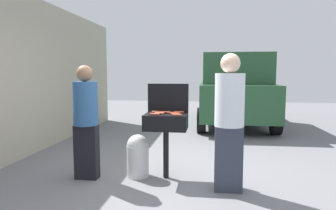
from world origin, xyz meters
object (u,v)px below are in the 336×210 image
(hot_dog_8, at_px, (176,114))
(person_left, at_px, (86,118))
(hot_dog_4, at_px, (174,113))
(hot_dog_7, at_px, (156,112))
(hot_dog_10, at_px, (179,112))
(parked_minivan, at_px, (233,90))
(hot_dog_0, at_px, (160,113))
(bbq_grill, at_px, (166,124))
(propane_tank, at_px, (138,155))
(hot_dog_5, at_px, (155,114))
(hot_dog_6, at_px, (177,115))
(hot_dog_11, at_px, (164,112))
(hot_dog_1, at_px, (159,113))
(hot_dog_2, at_px, (172,113))
(hot_dog_9, at_px, (155,114))
(hot_dog_3, at_px, (166,112))
(person_right, at_px, (229,118))

(hot_dog_8, height_order, person_left, person_left)
(hot_dog_4, distance_m, hot_dog_7, 0.30)
(hot_dog_10, xyz_separation_m, parked_minivan, (1.12, 4.74, 0.09))
(hot_dog_0, bearing_deg, person_left, -169.85)
(hot_dog_7, height_order, hot_dog_8, same)
(bbq_grill, bearing_deg, propane_tank, -179.89)
(bbq_grill, xyz_separation_m, hot_dog_10, (0.17, 0.13, 0.16))
(hot_dog_5, bearing_deg, hot_dog_6, -10.55)
(hot_dog_11, relative_size, propane_tank, 0.21)
(hot_dog_6, bearing_deg, parked_minivan, 77.42)
(hot_dog_0, height_order, hot_dog_1, same)
(hot_dog_2, height_order, hot_dog_6, same)
(hot_dog_4, bearing_deg, hot_dog_0, -176.77)
(hot_dog_9, xyz_separation_m, hot_dog_11, (0.10, 0.24, 0.00))
(hot_dog_3, relative_size, propane_tank, 0.21)
(bbq_grill, height_order, hot_dog_9, hot_dog_9)
(hot_dog_1, xyz_separation_m, hot_dog_4, (0.21, 0.06, 0.00))
(hot_dog_1, relative_size, propane_tank, 0.21)
(hot_dog_2, xyz_separation_m, hot_dog_11, (-0.12, 0.05, 0.00))
(bbq_grill, bearing_deg, hot_dog_4, 7.43)
(hot_dog_2, bearing_deg, person_left, -169.19)
(hot_dog_7, bearing_deg, person_left, -162.72)
(hot_dog_8, bearing_deg, bbq_grill, 149.57)
(person_right, bearing_deg, hot_dog_4, -38.34)
(bbq_grill, bearing_deg, hot_dog_11, 110.73)
(hot_dog_1, height_order, person_right, person_right)
(bbq_grill, xyz_separation_m, person_right, (0.85, -0.37, 0.16))
(hot_dog_6, height_order, person_left, person_left)
(hot_dog_9, distance_m, person_right, 1.02)
(hot_dog_11, bearing_deg, hot_dog_9, -112.07)
(hot_dog_2, bearing_deg, hot_dog_7, 163.98)
(hot_dog_8, bearing_deg, hot_dog_7, 146.60)
(propane_tank, height_order, person_right, person_right)
(hot_dog_5, xyz_separation_m, hot_dog_9, (-0.00, -0.03, 0.00))
(person_left, bearing_deg, hot_dog_8, -2.93)
(hot_dog_2, distance_m, hot_dog_5, 0.26)
(hot_dog_1, relative_size, hot_dog_4, 1.00)
(hot_dog_10, relative_size, person_right, 0.07)
(hot_dog_0, xyz_separation_m, hot_dog_4, (0.20, 0.01, 0.00))
(hot_dog_8, height_order, propane_tank, hot_dog_8)
(hot_dog_0, relative_size, hot_dog_3, 1.00)
(propane_tank, relative_size, person_right, 0.35)
(hot_dog_8, bearing_deg, person_right, -22.03)
(bbq_grill, relative_size, hot_dog_9, 7.11)
(hot_dog_6, distance_m, propane_tank, 0.87)
(hot_dog_1, xyz_separation_m, propane_tank, (-0.32, 0.04, -0.62))
(person_right, height_order, parked_minivan, parked_minivan)
(hot_dog_3, bearing_deg, hot_dog_5, -115.80)
(propane_tank, bearing_deg, hot_dog_3, 18.06)
(hot_dog_9, bearing_deg, hot_dog_3, 66.87)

